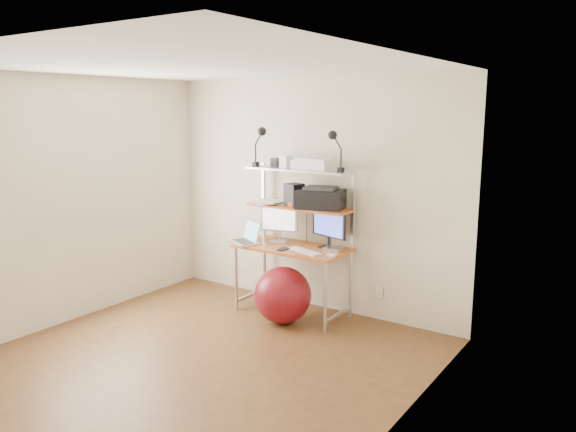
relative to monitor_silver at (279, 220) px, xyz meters
The scene contains 20 objects.
room 1.57m from the monitor_silver, 81.42° to the right, with size 3.60×3.60×3.60m.
computer_desk 0.23m from the monitor_silver, ahead, with size 1.20×0.60×1.57m.
wall_outlet 1.30m from the monitor_silver, 13.22° to the left, with size 0.08×0.01×0.12m, color silver.
monitor_silver is the anchor object (origin of this frame).
monitor_black 0.58m from the monitor_silver, ahead, with size 0.45×0.18×0.46m.
laptop 0.39m from the monitor_silver, 139.96° to the right, with size 0.44×0.41×0.31m.
keyboard 0.56m from the monitor_silver, 24.47° to the right, with size 0.41×0.12×0.01m, color silver.
mouse 0.83m from the monitor_silver, 15.03° to the right, with size 0.08×0.05×0.02m, color silver.
mac_mini 0.71m from the monitor_silver, ahead, with size 0.18×0.18×0.03m, color silver.
phone 0.42m from the monitor_silver, 49.11° to the right, with size 0.08×0.14×0.01m, color black.
printer 0.56m from the monitor_silver, ahead, with size 0.55×0.44×0.23m.
nas_cube 0.34m from the monitor_silver, ahead, with size 0.16×0.16×0.24m, color black.
red_box 0.32m from the monitor_silver, ahead, with size 0.19×0.12×0.05m, color red.
scanner 0.75m from the monitor_silver, ahead, with size 0.46×0.32×0.11m.
box_white 0.64m from the monitor_silver, ahead, with size 0.11×0.10×0.13m, color silver.
box_grey 0.63m from the monitor_silver, 138.70° to the left, with size 0.09×0.09×0.09m, color #303133.
clip_lamp_left 0.90m from the monitor_silver, 158.74° to the right, with size 0.17×0.09×0.43m.
clip_lamp_right 1.11m from the monitor_silver, ahead, with size 0.16×0.09×0.41m.
exercise_ball 0.84m from the monitor_silver, 50.97° to the right, with size 0.59×0.59×0.59m, color maroon.
paper_stack 0.24m from the monitor_silver, 164.90° to the left, with size 0.42×0.40×0.03m.
Camera 1 is at (3.19, -3.34, 2.16)m, focal length 35.00 mm.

